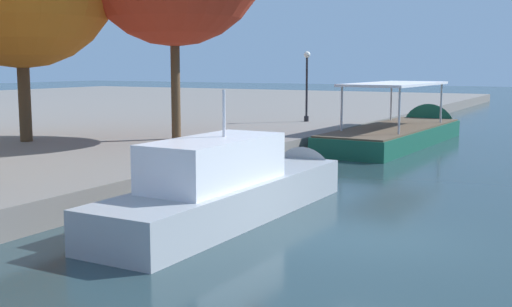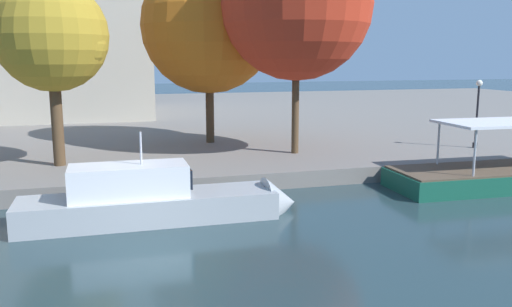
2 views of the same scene
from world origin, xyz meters
The scene contains 4 objects.
ground_plane centered at (0.00, 0.00, 0.00)m, with size 220.00×220.00×0.00m, color #23383D.
motor_yacht_1 centered at (0.66, 3.95, 0.59)m, with size 10.22×2.31×4.05m.
tour_boat_2 centered at (18.27, 4.70, 0.35)m, with size 13.41×3.84×4.36m.
lamp_post centered at (19.23, 10.43, 3.03)m, with size 0.36×0.36×3.89m.
Camera 1 is at (-13.82, -4.50, 3.91)m, focal length 45.46 mm.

